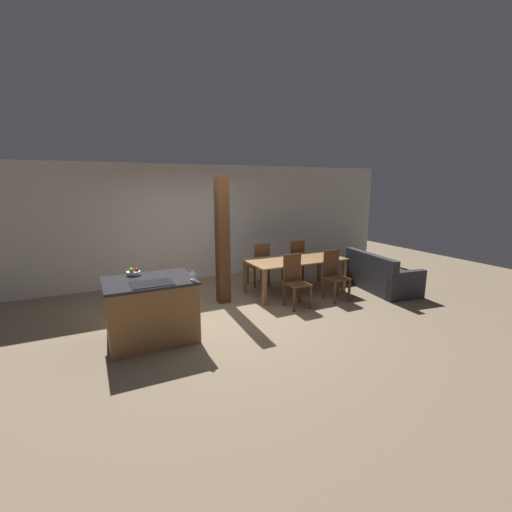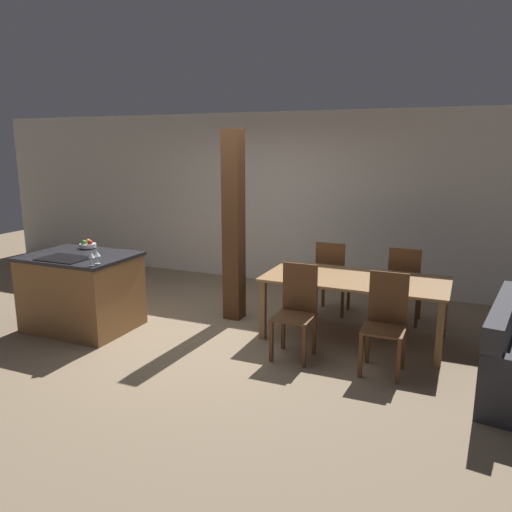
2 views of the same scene
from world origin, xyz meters
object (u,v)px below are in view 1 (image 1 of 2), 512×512
(dining_table, at_px, (295,263))
(dining_chair_far_left, at_px, (260,264))
(dining_chair_near_right, at_px, (334,274))
(kitchen_island, at_px, (151,309))
(fruit_bowl, at_px, (133,272))
(couch, at_px, (381,277))
(timber_post, at_px, (222,242))
(dining_chair_near_left, at_px, (295,280))
(wine_glass_near, at_px, (194,274))
(wine_glass_middle, at_px, (192,272))
(dining_chair_far_right, at_px, (295,260))

(dining_table, bearing_deg, dining_chair_far_left, 122.52)
(dining_chair_near_right, bearing_deg, kitchen_island, -176.02)
(fruit_bowl, relative_size, couch, 0.12)
(fruit_bowl, xyz_separation_m, dining_chair_far_left, (2.82, 1.35, -0.46))
(timber_post, bearing_deg, dining_chair_far_left, 29.33)
(kitchen_island, xyz_separation_m, dining_chair_far_left, (2.65, 1.69, 0.05))
(kitchen_island, relative_size, dining_chair_far_left, 1.28)
(kitchen_island, xyz_separation_m, dining_chair_near_left, (2.65, 0.25, 0.05))
(dining_chair_near_left, xyz_separation_m, couch, (2.24, 0.05, -0.23))
(dining_chair_far_left, bearing_deg, timber_post, 29.33)
(wine_glass_near, height_order, dining_chair_near_right, wine_glass_near)
(dining_chair_near_right, relative_size, dining_chair_far_left, 1.00)
(kitchen_island, distance_m, timber_post, 2.01)
(kitchen_island, xyz_separation_m, wine_glass_near, (0.55, -0.40, 0.57))
(kitchen_island, bearing_deg, dining_chair_far_left, 32.51)
(wine_glass_middle, height_order, dining_chair_far_left, wine_glass_middle)
(dining_chair_near_right, bearing_deg, dining_table, 122.52)
(dining_chair_near_left, bearing_deg, wine_glass_middle, -165.05)
(wine_glass_near, bearing_deg, dining_chair_near_left, 17.15)
(dining_chair_near_right, bearing_deg, wine_glass_middle, -169.47)
(wine_glass_near, bearing_deg, couch, 9.09)
(timber_post, bearing_deg, dining_chair_far_right, 17.11)
(fruit_bowl, distance_m, dining_table, 3.35)
(dining_chair_near_right, relative_size, couch, 0.57)
(dining_chair_near_left, bearing_deg, timber_post, 143.80)
(couch, bearing_deg, dining_chair_near_right, 100.35)
(dining_chair_near_left, distance_m, dining_chair_far_right, 1.71)
(kitchen_island, height_order, dining_chair_near_right, dining_chair_near_right)
(fruit_bowl, relative_size, dining_table, 0.10)
(dining_chair_far_left, distance_m, timber_post, 1.45)
(wine_glass_middle, bearing_deg, dining_table, 26.59)
(kitchen_island, xyz_separation_m, wine_glass_middle, (0.55, -0.31, 0.57))
(kitchen_island, xyz_separation_m, timber_post, (1.54, 1.06, 0.73))
(kitchen_island, bearing_deg, dining_chair_far_right, 25.33)
(dining_chair_far_left, bearing_deg, couch, 148.06)
(dining_chair_near_right, bearing_deg, timber_post, 158.15)
(fruit_bowl, height_order, dining_chair_near_left, fruit_bowl)
(dining_table, xyz_separation_m, dining_chair_near_left, (-0.46, -0.72, -0.14))
(kitchen_island, relative_size, dining_chair_near_right, 1.28)
(couch, distance_m, timber_post, 3.56)
(wine_glass_near, distance_m, timber_post, 1.77)
(dining_chair_near_right, bearing_deg, dining_chair_near_left, 180.00)
(dining_chair_near_right, height_order, dining_chair_far_right, same)
(couch, bearing_deg, dining_chair_far_right, 51.74)
(fruit_bowl, distance_m, wine_glass_middle, 0.97)
(fruit_bowl, relative_size, dining_chair_far_right, 0.21)
(timber_post, bearing_deg, dining_chair_near_right, -21.85)
(dining_chair_far_right, relative_size, timber_post, 0.41)
(fruit_bowl, relative_size, dining_chair_near_right, 0.21)
(wine_glass_middle, xyz_separation_m, dining_table, (2.56, 1.28, -0.39))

